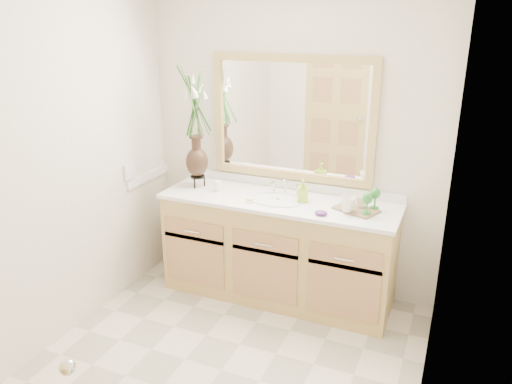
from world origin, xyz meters
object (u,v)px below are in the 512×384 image
at_px(flower_vase, 195,115).
at_px(soap_bottle, 303,192).
at_px(tumbler, 218,186).
at_px(tray, 356,210).

bearing_deg(flower_vase, soap_bottle, 0.13).
bearing_deg(tumbler, soap_bottle, 3.04).
bearing_deg(tray, flower_vase, -158.44).
bearing_deg(soap_bottle, tumbler, 164.89).
bearing_deg(soap_bottle, tray, -22.40).
distance_m(tumbler, tray, 1.12).
height_order(flower_vase, tray, flower_vase).
distance_m(flower_vase, soap_bottle, 1.04).
bearing_deg(tumbler, tray, 0.33).
distance_m(flower_vase, tray, 1.44).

